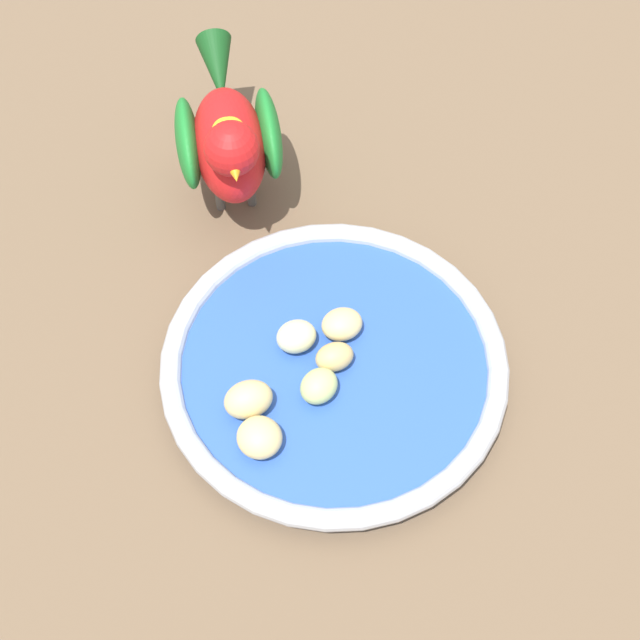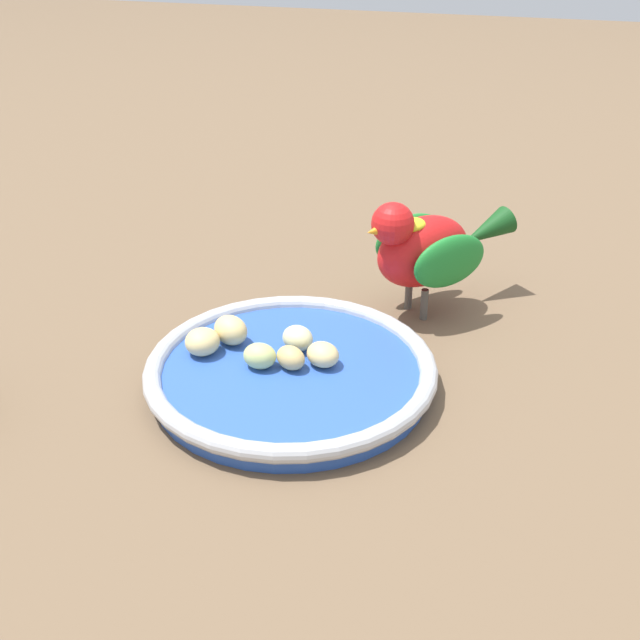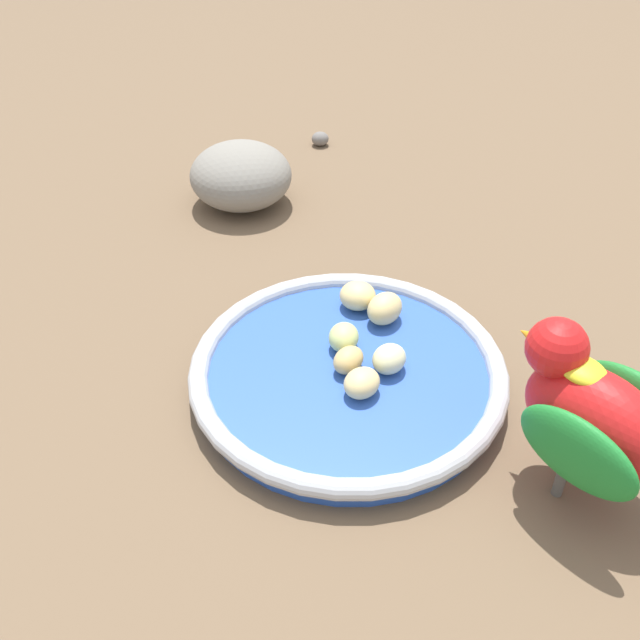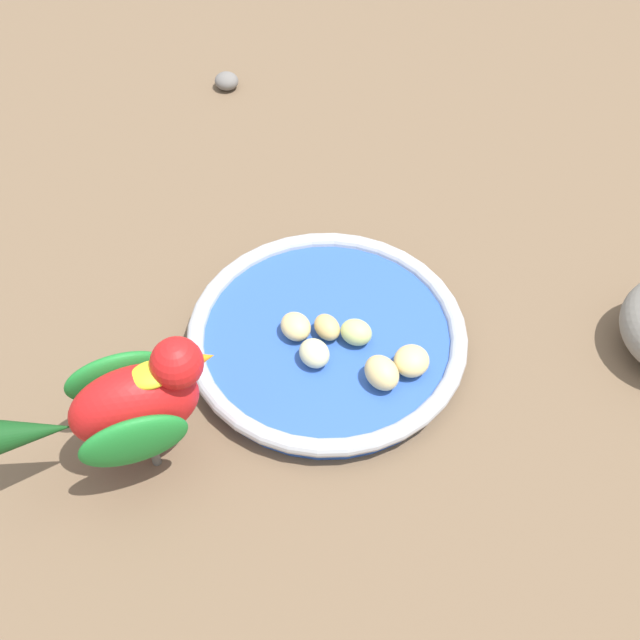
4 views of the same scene
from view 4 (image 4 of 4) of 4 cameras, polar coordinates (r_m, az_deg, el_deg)
name	(u,v)px [view 4 (image 4 of 4)]	position (r m, az deg, el deg)	size (l,w,h in m)	color
ground_plane	(343,373)	(0.73, 1.55, -3.56)	(4.00, 4.00, 0.00)	brown
feeding_bowl	(327,338)	(0.73, 0.47, -1.19)	(0.24, 0.24, 0.03)	#2D56B7
apple_piece_0	(357,333)	(0.72, 2.51, -0.85)	(0.03, 0.02, 0.02)	#C6D17A
apple_piece_1	(382,373)	(0.69, 4.13, -3.52)	(0.03, 0.03, 0.02)	#E5C67F
apple_piece_2	(314,353)	(0.70, -0.38, -2.23)	(0.03, 0.02, 0.02)	beige
apple_piece_3	(296,326)	(0.72, -1.63, -0.43)	(0.03, 0.02, 0.02)	#E5C67F
apple_piece_4	(411,361)	(0.70, 6.11, -2.72)	(0.03, 0.03, 0.02)	#E5C67F
apple_piece_5	(327,327)	(0.72, 0.47, -0.48)	(0.03, 0.02, 0.02)	tan
parrot	(129,403)	(0.64, -12.56, -5.44)	(0.14, 0.14, 0.12)	#59544C
pebble_1	(227,81)	(1.02, -6.23, 15.53)	(0.03, 0.03, 0.02)	slate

